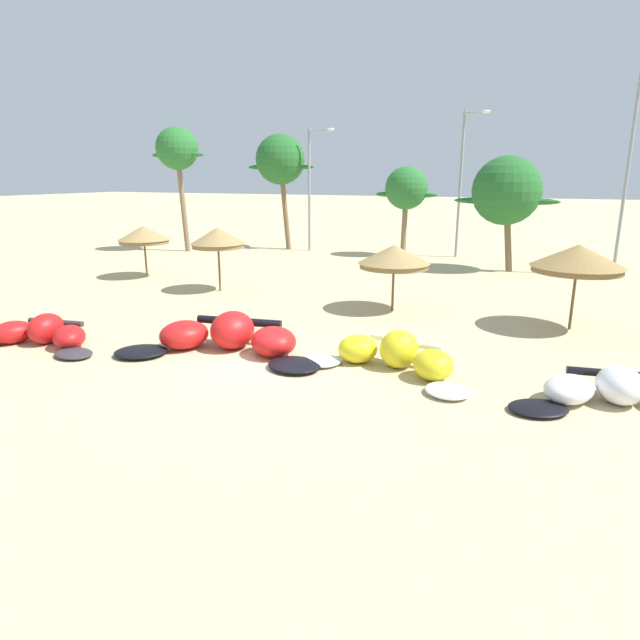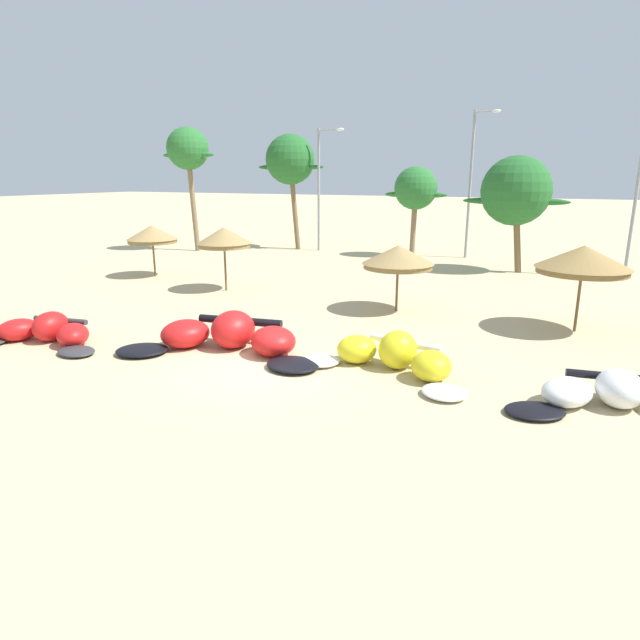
{
  "view_description": "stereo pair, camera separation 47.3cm",
  "coord_description": "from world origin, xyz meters",
  "px_view_note": "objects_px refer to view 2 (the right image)",
  "views": [
    {
      "loc": [
        7.51,
        -13.07,
        5.4
      ],
      "look_at": [
        0.98,
        2.0,
        1.0
      ],
      "focal_mm": 30.44,
      "sensor_mm": 36.0,
      "label": 1
    },
    {
      "loc": [
        7.94,
        -12.88,
        5.4
      ],
      "look_at": [
        0.98,
        2.0,
        1.0
      ],
      "focal_mm": 30.44,
      "sensor_mm": 36.0,
      "label": 2
    }
  ],
  "objects_px": {
    "kite_center": "(392,357)",
    "palm_left_of_gap": "(416,189)",
    "palm_leftmost": "(188,150)",
    "beach_umbrella_near_van": "(152,234)",
    "palm_left": "(290,160)",
    "kite_left": "(45,332)",
    "lamppost_west": "(321,183)",
    "beach_umbrella_middle": "(224,237)",
    "beach_umbrella_near_palms": "(398,257)",
    "palm_center_left": "(516,191)",
    "kite_left_of_center": "(228,337)",
    "beach_umbrella_outermost": "(583,259)",
    "lamppost_west_center": "(473,178)",
    "kite_right_of_center": "(622,397)"
  },
  "relations": [
    {
      "from": "kite_center",
      "to": "palm_left_of_gap",
      "type": "xyz_separation_m",
      "value": [
        -5.65,
        22.25,
        4.07
      ]
    },
    {
      "from": "beach_umbrella_outermost",
      "to": "lamppost_west",
      "type": "relative_size",
      "value": 0.37
    },
    {
      "from": "kite_center",
      "to": "beach_umbrella_near_van",
      "type": "xyz_separation_m",
      "value": [
        -16.43,
        8.8,
        1.89
      ]
    },
    {
      "from": "kite_right_of_center",
      "to": "beach_umbrella_near_palms",
      "type": "relative_size",
      "value": 1.92
    },
    {
      "from": "beach_umbrella_near_van",
      "to": "beach_umbrella_middle",
      "type": "xyz_separation_m",
      "value": [
        5.72,
        -1.49,
        0.25
      ]
    },
    {
      "from": "beach_umbrella_outermost",
      "to": "palm_center_left",
      "type": "bearing_deg",
      "value": 106.72
    },
    {
      "from": "beach_umbrella_outermost",
      "to": "kite_center",
      "type": "bearing_deg",
      "value": -125.04
    },
    {
      "from": "kite_right_of_center",
      "to": "beach_umbrella_near_van",
      "type": "relative_size",
      "value": 2.0
    },
    {
      "from": "beach_umbrella_middle",
      "to": "beach_umbrella_near_van",
      "type": "bearing_deg",
      "value": 165.41
    },
    {
      "from": "kite_right_of_center",
      "to": "beach_umbrella_middle",
      "type": "distance_m",
      "value": 18.25
    },
    {
      "from": "palm_leftmost",
      "to": "palm_left_of_gap",
      "type": "bearing_deg",
      "value": 13.89
    },
    {
      "from": "palm_left",
      "to": "lamppost_west_center",
      "type": "bearing_deg",
      "value": 3.38
    },
    {
      "from": "kite_right_of_center",
      "to": "beach_umbrella_near_van",
      "type": "distance_m",
      "value": 24.03
    },
    {
      "from": "beach_umbrella_middle",
      "to": "palm_left",
      "type": "relative_size",
      "value": 0.37
    },
    {
      "from": "beach_umbrella_middle",
      "to": "lamppost_west_center",
      "type": "height_order",
      "value": "lamppost_west_center"
    },
    {
      "from": "kite_left",
      "to": "palm_leftmost",
      "type": "relative_size",
      "value": 0.58
    },
    {
      "from": "kite_center",
      "to": "beach_umbrella_near_palms",
      "type": "height_order",
      "value": "beach_umbrella_near_palms"
    },
    {
      "from": "palm_left",
      "to": "beach_umbrella_near_van",
      "type": "bearing_deg",
      "value": -95.22
    },
    {
      "from": "beach_umbrella_near_van",
      "to": "palm_left",
      "type": "distance_m",
      "value": 14.3
    },
    {
      "from": "lamppost_west_center",
      "to": "kite_left_of_center",
      "type": "bearing_deg",
      "value": -97.5
    },
    {
      "from": "beach_umbrella_near_van",
      "to": "palm_leftmost",
      "type": "distance_m",
      "value": 11.75
    },
    {
      "from": "kite_center",
      "to": "kite_left",
      "type": "bearing_deg",
      "value": -168.33
    },
    {
      "from": "palm_left",
      "to": "lamppost_west",
      "type": "bearing_deg",
      "value": -3.89
    },
    {
      "from": "kite_right_of_center",
      "to": "palm_center_left",
      "type": "xyz_separation_m",
      "value": [
        -4.68,
        18.95,
        4.17
      ]
    },
    {
      "from": "kite_left_of_center",
      "to": "palm_center_left",
      "type": "distance_m",
      "value": 20.51
    },
    {
      "from": "beach_umbrella_near_van",
      "to": "kite_center",
      "type": "bearing_deg",
      "value": -28.17
    },
    {
      "from": "beach_umbrella_near_palms",
      "to": "palm_center_left",
      "type": "relative_size",
      "value": 0.45
    },
    {
      "from": "kite_center",
      "to": "palm_left_of_gap",
      "type": "relative_size",
      "value": 0.89
    },
    {
      "from": "palm_leftmost",
      "to": "palm_left",
      "type": "relative_size",
      "value": 1.05
    },
    {
      "from": "kite_left",
      "to": "beach_umbrella_near_palms",
      "type": "height_order",
      "value": "beach_umbrella_near_palms"
    },
    {
      "from": "palm_leftmost",
      "to": "palm_center_left",
      "type": "relative_size",
      "value": 1.34
    },
    {
      "from": "palm_leftmost",
      "to": "lamppost_west",
      "type": "relative_size",
      "value": 1.01
    },
    {
      "from": "kite_left",
      "to": "kite_center",
      "type": "height_order",
      "value": "kite_center"
    },
    {
      "from": "palm_leftmost",
      "to": "palm_left_of_gap",
      "type": "distance_m",
      "value": 16.28
    },
    {
      "from": "beach_umbrella_near_van",
      "to": "palm_center_left",
      "type": "relative_size",
      "value": 0.43
    },
    {
      "from": "palm_left_of_gap",
      "to": "beach_umbrella_near_palms",
      "type": "bearing_deg",
      "value": -76.73
    },
    {
      "from": "beach_umbrella_outermost",
      "to": "kite_right_of_center",
      "type": "bearing_deg",
      "value": -81.23
    },
    {
      "from": "palm_left_of_gap",
      "to": "palm_center_left",
      "type": "xyz_separation_m",
      "value": [
        6.71,
        -3.59,
        0.03
      ]
    },
    {
      "from": "kite_left",
      "to": "lamppost_west",
      "type": "distance_m",
      "value": 25.02
    },
    {
      "from": "beach_umbrella_near_palms",
      "to": "lamppost_west",
      "type": "height_order",
      "value": "lamppost_west"
    },
    {
      "from": "kite_center",
      "to": "beach_umbrella_near_van",
      "type": "height_order",
      "value": "beach_umbrella_near_van"
    },
    {
      "from": "beach_umbrella_near_palms",
      "to": "kite_left_of_center",
      "type": "bearing_deg",
      "value": -114.07
    },
    {
      "from": "beach_umbrella_middle",
      "to": "kite_left_of_center",
      "type": "bearing_deg",
      "value": -54.89
    },
    {
      "from": "beach_umbrella_near_palms",
      "to": "lamppost_west_center",
      "type": "relative_size",
      "value": 0.31
    },
    {
      "from": "beach_umbrella_outermost",
      "to": "lamppost_west_center",
      "type": "height_order",
      "value": "lamppost_west_center"
    },
    {
      "from": "palm_center_left",
      "to": "beach_umbrella_near_palms",
      "type": "bearing_deg",
      "value": -104.57
    },
    {
      "from": "palm_left",
      "to": "palm_center_left",
      "type": "relative_size",
      "value": 1.28
    },
    {
      "from": "beach_umbrella_middle",
      "to": "palm_leftmost",
      "type": "bearing_deg",
      "value": 133.57
    },
    {
      "from": "palm_left",
      "to": "palm_left_of_gap",
      "type": "xyz_separation_m",
      "value": [
        9.53,
        -0.18,
        -1.95
      ]
    },
    {
      "from": "kite_left",
      "to": "lamppost_west",
      "type": "relative_size",
      "value": 0.59
    }
  ]
}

